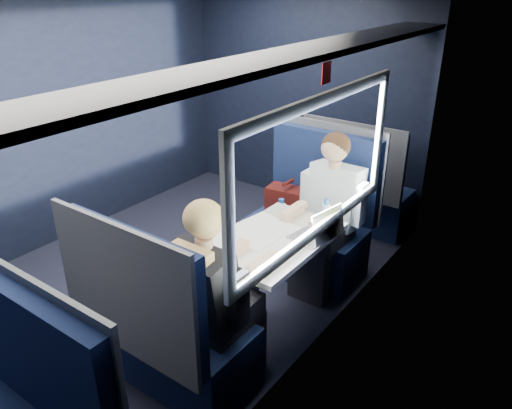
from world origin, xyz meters
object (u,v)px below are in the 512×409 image
Objects in this scene: seat_bay_far at (165,331)px; bottle_small at (325,214)px; table at (271,246)px; seat_bay_near at (309,223)px; laptop at (320,231)px; man at (328,207)px; woman at (213,289)px; cup at (327,223)px; seat_row_front at (357,191)px.

bottle_small is (0.40, 1.23, 0.42)m from seat_bay_far.
table is 0.93m from seat_bay_near.
laptop is at bearing -71.04° from bottle_small.
bottle_small is (0.15, -0.34, 0.12)m from man.
cup is (0.19, 1.03, 0.06)m from woman.
table is 0.45m from bottle_small.
seat_row_front is at bearing 105.99° from laptop.
seat_row_front is 0.88× the size of man.
laptop reaches higher than bottle_small.
seat_row_front reaches higher than laptop.
man is (0.25, -1.10, 0.31)m from seat_row_front.
woman is (0.25, -2.50, 0.32)m from seat_row_front.
table is 0.76× the size of man.
seat_bay_far is 0.95× the size of man.
seat_row_front is 1.55m from bottle_small.
laptop is 3.63× the size of cup.
cup is (0.19, -0.38, 0.07)m from man.
laptop is at bearing -79.58° from cup.
seat_bay_near is 0.95× the size of woman.
table is 0.36m from laptop.
man reaches higher than seat_row_front.
man is at bearing 116.44° from cup.
seat_row_front is 3.35× the size of laptop.
seat_bay_near is at bearing 124.18° from laptop.
seat_bay_near is 3.64× the size of laptop.
seat_bay_near is 1.09× the size of seat_row_front.
bottle_small is (0.15, 1.07, 0.11)m from woman.
woman reaches higher than bottle_small.
seat_bay_far is at bearing -90.00° from seat_row_front.
seat_row_front is at bearing 90.00° from seat_bay_far.
seat_row_front is (0.00, 2.67, -0.00)m from seat_bay_far.
seat_bay_far is 0.95× the size of woman.
seat_row_front reaches higher than table.
seat_bay_far is 1.09× the size of seat_row_front.
man is (0.26, -0.17, 0.30)m from seat_bay_near.
seat_bay_far reaches higher than laptop.
man reaches higher than table.
seat_bay_near is 1.75m from seat_bay_far.
woman is 6.19× the size of bottle_small.
cup is (0.44, 1.19, 0.37)m from seat_bay_far.
table is at bearing 95.45° from woman.
seat_bay_far is 5.90× the size of bottle_small.
table is 0.86× the size of seat_row_front.
seat_row_front is at bearing 95.70° from woman.
seat_row_front is 12.18× the size of cup.
seat_row_front is (-0.18, 1.80, -0.25)m from table.
table is 4.68× the size of bottle_small.
laptop is 1.62× the size of bottle_small.
seat_bay_near and seat_bay_far have the same top height.
laptop reaches higher than table.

